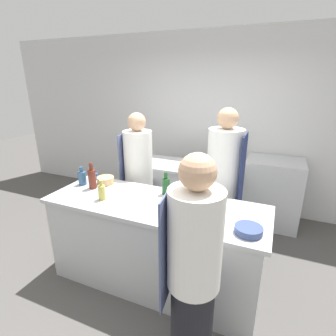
{
  "coord_description": "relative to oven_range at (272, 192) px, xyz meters",
  "views": [
    {
      "loc": [
        1.03,
        -2.08,
        2.09
      ],
      "look_at": [
        0.0,
        0.35,
        1.19
      ],
      "focal_mm": 28.0,
      "sensor_mm": 36.0,
      "label": 1
    }
  ],
  "objects": [
    {
      "name": "bottle_cooking_oil",
      "position": [
        -2.02,
        -1.67,
        0.52
      ],
      "size": [
        0.09,
        0.09,
        0.21
      ],
      "color": "#2D5175",
      "rests_on": "prep_counter"
    },
    {
      "name": "pass_counter",
      "position": [
        -1.26,
        -0.54,
        -0.03
      ],
      "size": [
        1.65,
        0.63,
        0.94
      ],
      "color": "#B7BABC",
      "rests_on": "ground_plane"
    },
    {
      "name": "bottle_wine",
      "position": [
        -1.85,
        -1.71,
        0.56
      ],
      "size": [
        0.08,
        0.08,
        0.3
      ],
      "color": "#5B2319",
      "rests_on": "prep_counter"
    },
    {
      "name": "chef_at_pass_far",
      "position": [
        -1.62,
        -1.09,
        0.36
      ],
      "size": [
        0.39,
        0.38,
        1.71
      ],
      "rotation": [
        0.0,
        0.0,
        1.72
      ],
      "color": "black",
      "rests_on": "ground_plane"
    },
    {
      "name": "chef_at_prep_near",
      "position": [
        -0.43,
        -2.48,
        0.35
      ],
      "size": [
        0.39,
        0.37,
        1.7
      ],
      "rotation": [
        0.0,
        0.0,
        1.7
      ],
      "color": "black",
      "rests_on": "ground_plane"
    },
    {
      "name": "bowl_mixing_large",
      "position": [
        -0.69,
        -1.76,
        0.47
      ],
      "size": [
        0.22,
        0.22,
        0.06
      ],
      "color": "white",
      "rests_on": "prep_counter"
    },
    {
      "name": "bowl_ceramic_blue",
      "position": [
        -1.79,
        -1.55,
        0.48
      ],
      "size": [
        0.19,
        0.19,
        0.08
      ],
      "color": "tan",
      "rests_on": "prep_counter"
    },
    {
      "name": "wall_back",
      "position": [
        -1.06,
        0.36,
        0.9
      ],
      "size": [
        8.0,
        0.06,
        2.8
      ],
      "color": "silver",
      "rests_on": "ground_plane"
    },
    {
      "name": "oven_range",
      "position": [
        0.0,
        0.0,
        0.0
      ],
      "size": [
        0.79,
        0.61,
        1.0
      ],
      "color": "#B7BABC",
      "rests_on": "ground_plane"
    },
    {
      "name": "ground_plane",
      "position": [
        -1.06,
        -1.77,
        -0.5
      ],
      "size": [
        16.0,
        16.0,
        0.0
      ],
      "primitive_type": "plane",
      "color": "#4C4947"
    },
    {
      "name": "cup",
      "position": [
        -1.99,
        -1.49,
        0.48
      ],
      "size": [
        0.07,
        0.07,
        0.08
      ],
      "color": "#33477F",
      "rests_on": "prep_counter"
    },
    {
      "name": "chef_at_stove",
      "position": [
        -0.53,
        -1.05,
        0.41
      ],
      "size": [
        0.4,
        0.39,
        1.81
      ],
      "rotation": [
        0.0,
        0.0,
        -1.58
      ],
      "color": "black",
      "rests_on": "ground_plane"
    },
    {
      "name": "bowl_prep_small",
      "position": [
        -0.14,
        -1.97,
        0.47
      ],
      "size": [
        0.22,
        0.22,
        0.06
      ],
      "color": "navy",
      "rests_on": "prep_counter"
    },
    {
      "name": "bottle_vinegar",
      "position": [
        -0.76,
        -2.01,
        0.54
      ],
      "size": [
        0.06,
        0.06,
        0.25
      ],
      "color": "silver",
      "rests_on": "prep_counter"
    },
    {
      "name": "prep_counter",
      "position": [
        -1.06,
        -1.77,
        -0.03
      ],
      "size": [
        2.2,
        0.77,
        0.94
      ],
      "color": "#B7BABC",
      "rests_on": "ground_plane"
    },
    {
      "name": "bottle_olive_oil",
      "position": [
        -1.04,
        -1.54,
        0.54
      ],
      "size": [
        0.08,
        0.08,
        0.25
      ],
      "color": "#19471E",
      "rests_on": "prep_counter"
    },
    {
      "name": "stockpot",
      "position": [
        -0.77,
        -0.67,
        0.54
      ],
      "size": [
        0.25,
        0.25,
        0.2
      ],
      "color": "#B7BABC",
      "rests_on": "pass_counter"
    },
    {
      "name": "bottle_sauce",
      "position": [
        -1.58,
        -1.91,
        0.52
      ],
      "size": [
        0.07,
        0.07,
        0.21
      ],
      "color": "#B2A84C",
      "rests_on": "prep_counter"
    }
  ]
}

